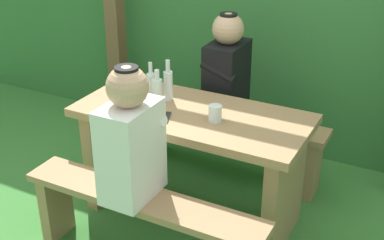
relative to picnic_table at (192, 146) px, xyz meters
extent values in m
plane|color=#3C7E36|center=(0.00, 0.00, -0.50)|extent=(12.00, 12.00, 0.00)
cube|color=#9E7A51|center=(0.00, 0.00, 0.21)|extent=(1.40, 0.64, 0.05)
cube|color=#9E7A51|center=(-0.60, 0.00, -0.16)|extent=(0.08, 0.54, 0.68)
cube|color=#9E7A51|center=(0.60, 0.00, -0.16)|extent=(0.08, 0.54, 0.68)
cube|color=#9E7A51|center=(0.00, -0.57, -0.05)|extent=(1.40, 0.24, 0.04)
cube|color=#9E7A51|center=(-0.62, -0.57, -0.28)|extent=(0.07, 0.22, 0.43)
cube|color=#9E7A51|center=(0.00, 0.57, -0.05)|extent=(1.40, 0.24, 0.04)
cube|color=#9E7A51|center=(-0.62, 0.57, -0.28)|extent=(0.07, 0.22, 0.43)
cube|color=#9E7A51|center=(0.62, 0.57, -0.28)|extent=(0.07, 0.22, 0.43)
cube|color=white|center=(-0.05, -0.57, 0.23)|extent=(0.22, 0.34, 0.52)
sphere|color=tan|center=(-0.05, -0.57, 0.59)|extent=(0.21, 0.21, 0.21)
cylinder|color=black|center=(-0.05, -0.57, 0.68)|extent=(0.12, 0.12, 0.02)
cylinder|color=white|center=(-0.05, -0.43, 0.34)|extent=(0.25, 0.07, 0.15)
cube|color=black|center=(-0.03, 0.57, 0.23)|extent=(0.22, 0.34, 0.52)
sphere|color=tan|center=(-0.03, 0.57, 0.59)|extent=(0.21, 0.21, 0.21)
cylinder|color=black|center=(-0.03, 0.57, 0.68)|extent=(0.12, 0.12, 0.02)
cylinder|color=black|center=(-0.03, 0.43, 0.34)|extent=(0.25, 0.07, 0.15)
cylinder|color=silver|center=(0.18, -0.06, 0.28)|extent=(0.08, 0.08, 0.10)
cylinder|color=silver|center=(-0.21, 0.09, 0.32)|extent=(0.06, 0.06, 0.18)
cylinder|color=silver|center=(-0.21, 0.09, 0.45)|extent=(0.03, 0.03, 0.08)
cylinder|color=silver|center=(-0.23, -0.01, 0.32)|extent=(0.06, 0.06, 0.17)
cylinder|color=silver|center=(-0.23, -0.01, 0.43)|extent=(0.03, 0.03, 0.06)
cylinder|color=silver|center=(-0.32, 0.06, 0.31)|extent=(0.06, 0.06, 0.16)
cylinder|color=silver|center=(-0.32, 0.06, 0.43)|extent=(0.02, 0.02, 0.07)
cube|color=black|center=(-0.10, -0.16, 0.24)|extent=(0.11, 0.16, 0.01)
camera|label=1|loc=(1.29, -2.46, 1.53)|focal=48.47mm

